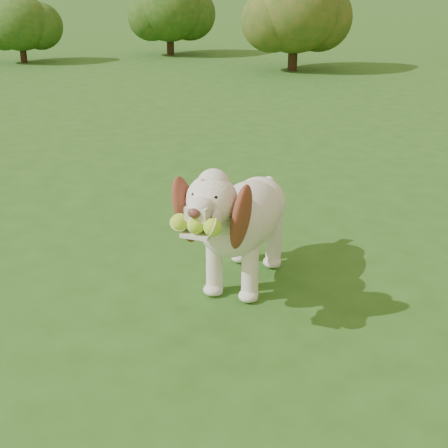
{
  "coord_description": "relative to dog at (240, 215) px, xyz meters",
  "views": [
    {
      "loc": [
        -0.2,
        -3.45,
        1.54
      ],
      "look_at": [
        -0.28,
        -0.73,
        0.44
      ],
      "focal_mm": 50.0,
      "sensor_mm": 36.0,
      "label": 1
    }
  ],
  "objects": [
    {
      "name": "shrub_b",
      "position": [
        -1.45,
        9.78,
        0.45
      ],
      "size": [
        1.38,
        1.38,
        1.43
      ],
      "color": "#382314",
      "rests_on": "ground"
    },
    {
      "name": "ground",
      "position": [
        0.21,
        0.51,
        -0.4
      ],
      "size": [
        80.0,
        80.0,
        0.0
      ],
      "primitive_type": "plane",
      "color": "#264F16",
      "rests_on": "ground"
    },
    {
      "name": "shrub_c",
      "position": [
        0.82,
        7.76,
        0.52
      ],
      "size": [
        1.51,
        1.51,
        1.56
      ],
      "color": "#382314",
      "rests_on": "ground"
    },
    {
      "name": "shrub_a",
      "position": [
        -4.0,
        8.58,
        0.29
      ],
      "size": [
        1.13,
        1.13,
        1.17
      ],
      "color": "#382314",
      "rests_on": "ground"
    },
    {
      "name": "dog",
      "position": [
        0.0,
        0.0,
        0.0
      ],
      "size": [
        0.63,
        1.12,
        0.75
      ],
      "rotation": [
        0.0,
        0.0,
        -0.33
      ],
      "color": "silver",
      "rests_on": "ground"
    }
  ]
}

